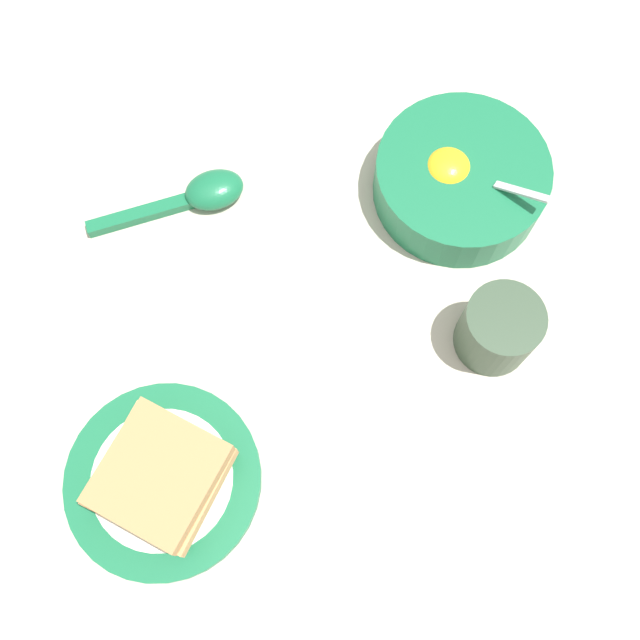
{
  "coord_description": "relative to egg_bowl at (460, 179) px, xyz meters",
  "views": [
    {
      "loc": [
        0.22,
        -0.1,
        0.66
      ],
      "look_at": [
        0.0,
        -0.03,
        0.02
      ],
      "focal_mm": 42.0,
      "sensor_mm": 36.0,
      "label": 1
    }
  ],
  "objects": [
    {
      "name": "ground_plane",
      "position": [
        0.09,
        -0.14,
        -0.03
      ],
      "size": [
        3.0,
        3.0,
        0.0
      ],
      "primitive_type": "plane",
      "color": "beige"
    },
    {
      "name": "egg_bowl",
      "position": [
        0.0,
        0.0,
        0.0
      ],
      "size": [
        0.17,
        0.17,
        0.07
      ],
      "color": "#196B42",
      "rests_on": "ground_plane"
    },
    {
      "name": "toast_plate",
      "position": [
        0.19,
        -0.35,
        -0.02
      ],
      "size": [
        0.17,
        0.17,
        0.01
      ],
      "color": "#196B42",
      "rests_on": "ground_plane"
    },
    {
      "name": "toast_sandwich",
      "position": [
        0.19,
        -0.34,
        0.02
      ],
      "size": [
        0.14,
        0.13,
        0.06
      ],
      "color": "tan",
      "rests_on": "toast_plate"
    },
    {
      "name": "soup_spoon",
      "position": [
        -0.07,
        -0.24,
        -0.01
      ],
      "size": [
        0.04,
        0.16,
        0.03
      ],
      "color": "#196B42",
      "rests_on": "ground_plane"
    },
    {
      "name": "drinking_cup",
      "position": [
        0.16,
        -0.03,
        0.01
      ],
      "size": [
        0.07,
        0.07,
        0.07
      ],
      "color": "#334733",
      "rests_on": "ground_plane"
    }
  ]
}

